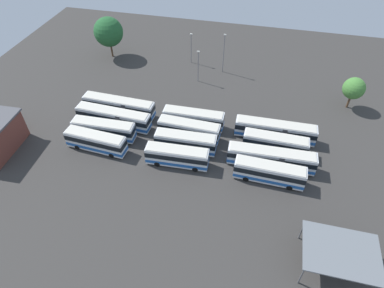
{
  "coord_description": "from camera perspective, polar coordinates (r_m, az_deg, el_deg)",
  "views": [
    {
      "loc": [
        -11.27,
        43.31,
        42.28
      ],
      "look_at": [
        -1.32,
        1.49,
        1.58
      ],
      "focal_mm": 30.97,
      "sensor_mm": 36.0,
      "label": 1
    }
  ],
  "objects": [
    {
      "name": "tree_northeast",
      "position": [
        74.93,
        26.1,
        8.59
      ],
      "size": [
        4.41,
        4.41,
        6.9
      ],
      "color": "brown",
      "rests_on": "ground_plane"
    },
    {
      "name": "bus_row2_slot3",
      "position": [
        61.69,
        -16.21,
        0.44
      ],
      "size": [
        11.36,
        3.37,
        3.6
      ],
      "color": "silver",
      "rests_on": "ground_plane"
    },
    {
      "name": "ground_plane",
      "position": [
        61.57,
        -0.87,
        0.06
      ],
      "size": [
        109.5,
        109.5,
        0.0
      ],
      "primitive_type": "plane",
      "color": "#383533"
    },
    {
      "name": "lamp_post_mid_lot",
      "position": [
        76.19,
        1.07,
        13.44
      ],
      "size": [
        0.56,
        0.28,
        7.59
      ],
      "color": "slate",
      "rests_on": "ground_plane"
    },
    {
      "name": "tree_west_edge",
      "position": [
        87.98,
        -14.19,
        18.22
      ],
      "size": [
        7.13,
        7.13,
        10.12
      ],
      "color": "brown",
      "rests_on": "ground_plane"
    },
    {
      "name": "bus_row1_slot3",
      "position": [
        56.63,
        -2.57,
        -2.11
      ],
      "size": [
        10.91,
        3.06,
        3.6
      ],
      "color": "silver",
      "rests_on": "ground_plane"
    },
    {
      "name": "maintenance_shelter",
      "position": [
        47.58,
        24.33,
        -16.63
      ],
      "size": [
        9.58,
        7.29,
        4.02
      ],
      "color": "slate",
      "rests_on": "ground_plane"
    },
    {
      "name": "bus_row2_slot1",
      "position": [
        66.16,
        -13.32,
        4.47
      ],
      "size": [
        14.9,
        3.3,
        3.6
      ],
      "color": "silver",
      "rests_on": "ground_plane"
    },
    {
      "name": "bus_row0_slot0",
      "position": [
        63.38,
        14.17,
        2.28
      ],
      "size": [
        14.82,
        2.71,
        3.6
      ],
      "color": "silver",
      "rests_on": "ground_plane"
    },
    {
      "name": "bus_row0_slot3",
      "position": [
        55.5,
        13.18,
        -4.78
      ],
      "size": [
        11.55,
        2.92,
        3.6
      ],
      "color": "silver",
      "rests_on": "ground_plane"
    },
    {
      "name": "bus_row1_slot1",
      "position": [
        61.64,
        -0.51,
        2.5
      ],
      "size": [
        11.64,
        2.98,
        3.6
      ],
      "color": "silver",
      "rests_on": "ground_plane"
    },
    {
      "name": "lamp_post_by_building",
      "position": [
        83.75,
        -0.15,
        16.37
      ],
      "size": [
        0.56,
        0.28,
        7.54
      ],
      "color": "slate",
      "rests_on": "ground_plane"
    },
    {
      "name": "bus_row2_slot0",
      "position": [
        68.86,
        -12.43,
        6.39
      ],
      "size": [
        14.88,
        3.12,
        3.6
      ],
      "color": "silver",
      "rests_on": "ground_plane"
    },
    {
      "name": "lamp_post_far_corner",
      "position": [
        79.7,
        5.49,
        15.49
      ],
      "size": [
        0.56,
        0.28,
        9.49
      ],
      "color": "slate",
      "rests_on": "ground_plane"
    },
    {
      "name": "bus_row1_slot2",
      "position": [
        59.12,
        -1.11,
        0.34
      ],
      "size": [
        11.07,
        2.94,
        3.6
      ],
      "color": "silver",
      "rests_on": "ground_plane"
    },
    {
      "name": "bus_row0_slot1",
      "position": [
        60.68,
        14.13,
        0.1
      ],
      "size": [
        11.4,
        2.83,
        3.6
      ],
      "color": "silver",
      "rests_on": "ground_plane"
    },
    {
      "name": "bus_row2_slot2",
      "position": [
        63.86,
        -14.93,
        2.47
      ],
      "size": [
        11.83,
        2.86,
        3.6
      ],
      "color": "silver",
      "rests_on": "ground_plane"
    },
    {
      "name": "bus_row0_slot2",
      "position": [
        57.85,
        13.52,
        -2.38
      ],
      "size": [
        14.86,
        2.98,
        3.6
      ],
      "color": "silver",
      "rests_on": "ground_plane"
    },
    {
      "name": "bus_row1_slot0",
      "position": [
        64.14,
        0.26,
        4.42
      ],
      "size": [
        11.79,
        2.75,
        3.6
      ],
      "color": "silver",
      "rests_on": "ground_plane"
    }
  ]
}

